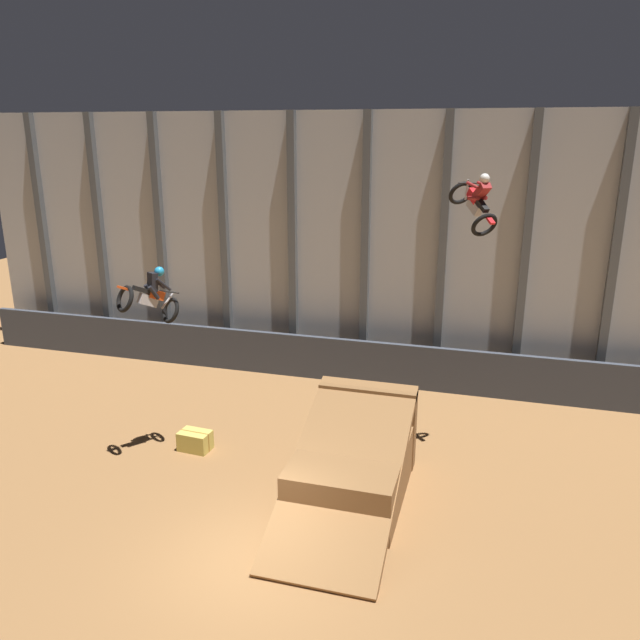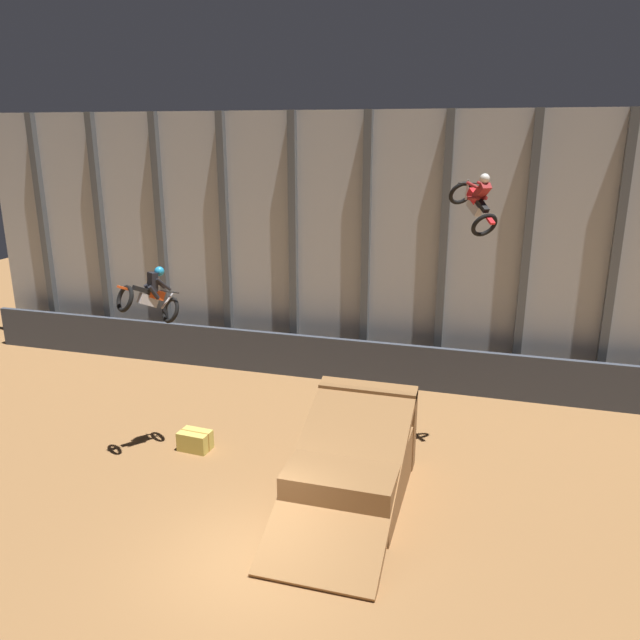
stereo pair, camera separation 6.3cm
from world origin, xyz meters
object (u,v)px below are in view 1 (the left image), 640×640
Objects in this scene: rider_bike_left_air at (150,297)px; rider_bike_right_air at (476,202)px; hay_bale_trackside at (195,441)px; dirt_ramp at (354,462)px.

rider_bike_left_air is 1.02× the size of rider_bike_right_air.
rider_bike_right_air reaches higher than hay_bale_trackside.
rider_bike_left_air is 4.48m from hay_bale_trackside.
rider_bike_right_air reaches higher than rider_bike_left_air.
rider_bike_left_air reaches higher than hay_bale_trackside.
dirt_ramp is 6.92m from rider_bike_left_air.
rider_bike_left_air is at bearing 164.22° from rider_bike_right_air.
dirt_ramp is at bearing -9.79° from hay_bale_trackside.
rider_bike_right_air is 10.33m from hay_bale_trackside.
rider_bike_right_air is (8.16, 2.95, 2.44)m from rider_bike_left_air.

